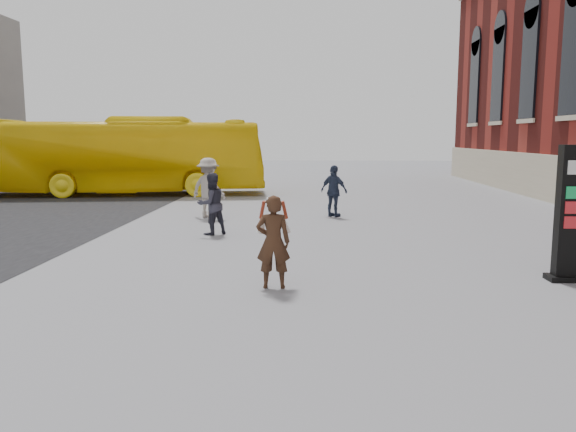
{
  "coord_description": "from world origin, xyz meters",
  "views": [
    {
      "loc": [
        0.31,
        -8.65,
        2.5
      ],
      "look_at": [
        -0.11,
        1.41,
        1.07
      ],
      "focal_mm": 35.0,
      "sensor_mm": 36.0,
      "label": 1
    }
  ],
  "objects_px": {
    "info_pylon": "(574,214)",
    "woman": "(273,241)",
    "pedestrian_c": "(334,191)",
    "pedestrian_b": "(208,188)",
    "pedestrian_a": "(211,204)",
    "bus": "(125,156)"
  },
  "relations": [
    {
      "from": "info_pylon",
      "to": "woman",
      "type": "xyz_separation_m",
      "value": [
        -5.13,
        -0.67,
        -0.38
      ]
    },
    {
      "from": "pedestrian_c",
      "to": "woman",
      "type": "bearing_deg",
      "value": 116.95
    },
    {
      "from": "info_pylon",
      "to": "woman",
      "type": "bearing_deg",
      "value": -173.28
    },
    {
      "from": "pedestrian_b",
      "to": "woman",
      "type": "bearing_deg",
      "value": 134.99
    },
    {
      "from": "info_pylon",
      "to": "pedestrian_a",
      "type": "distance_m",
      "value": 8.31
    },
    {
      "from": "bus",
      "to": "pedestrian_c",
      "type": "distance_m",
      "value": 10.86
    },
    {
      "from": "info_pylon",
      "to": "woman",
      "type": "relative_size",
      "value": 1.52
    },
    {
      "from": "woman",
      "to": "pedestrian_a",
      "type": "height_order",
      "value": "pedestrian_a"
    },
    {
      "from": "info_pylon",
      "to": "pedestrian_b",
      "type": "height_order",
      "value": "info_pylon"
    },
    {
      "from": "woman",
      "to": "bus",
      "type": "xyz_separation_m",
      "value": [
        -7.39,
        14.82,
        0.86
      ]
    },
    {
      "from": "bus",
      "to": "pedestrian_c",
      "type": "relative_size",
      "value": 7.39
    },
    {
      "from": "pedestrian_b",
      "to": "pedestrian_c",
      "type": "relative_size",
      "value": 1.15
    },
    {
      "from": "pedestrian_a",
      "to": "pedestrian_b",
      "type": "relative_size",
      "value": 0.85
    },
    {
      "from": "bus",
      "to": "pedestrian_a",
      "type": "height_order",
      "value": "bus"
    },
    {
      "from": "info_pylon",
      "to": "woman",
      "type": "distance_m",
      "value": 5.19
    },
    {
      "from": "info_pylon",
      "to": "pedestrian_c",
      "type": "distance_m",
      "value": 8.63
    },
    {
      "from": "bus",
      "to": "pedestrian_b",
      "type": "height_order",
      "value": "bus"
    },
    {
      "from": "pedestrian_a",
      "to": "bus",
      "type": "bearing_deg",
      "value": -99.63
    },
    {
      "from": "woman",
      "to": "pedestrian_b",
      "type": "relative_size",
      "value": 0.84
    },
    {
      "from": "info_pylon",
      "to": "pedestrian_a",
      "type": "height_order",
      "value": "info_pylon"
    },
    {
      "from": "woman",
      "to": "bus",
      "type": "bearing_deg",
      "value": -65.71
    },
    {
      "from": "info_pylon",
      "to": "pedestrian_a",
      "type": "relative_size",
      "value": 1.5
    }
  ]
}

